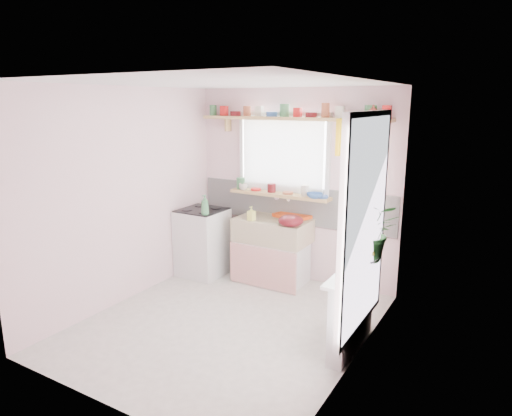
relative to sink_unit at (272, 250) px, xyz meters
The scene contains 19 objects.
room 1.31m from the sink_unit, 28.17° to the right, with size 3.20×3.20×3.20m.
sink_unit is the anchor object (origin of this frame).
cooker 0.98m from the sink_unit, 165.62° to the right, with size 0.58×0.58×0.93m.
radiator_ledge 1.82m from the sink_unit, 37.05° to the right, with size 0.22×0.95×0.78m.
windowsill 0.73m from the sink_unit, 90.00° to the left, with size 1.40×0.22×0.04m, color tan.
pine_shelf 1.70m from the sink_unit, 49.64° to the left, with size 2.52×0.24×0.04m, color tan.
shelf_crockery 1.78m from the sink_unit, 49.64° to the left, with size 2.47×0.11×0.12m.
sill_crockery 0.81m from the sink_unit, 104.89° to the left, with size 1.35×0.11×0.12m.
dish_tray 0.52m from the sink_unit, 48.54° to the left, with size 0.43×0.33×0.04m, color #EC4C15.
colander 0.63m from the sink_unit, 28.75° to the right, with size 0.31×0.31×0.14m, color #550E15.
jade_plant 1.76m from the sink_unit, 25.11° to the right, with size 0.55×0.47×0.61m, color #2C6629.
fruit_bowl 1.71m from the sink_unit, 28.72° to the right, with size 0.27×0.27×0.07m, color silver.
herb_pot 2.12m from the sink_unit, 44.52° to the right, with size 0.11×0.07×0.21m, color #255D29.
soap_bottle_sink 0.58m from the sink_unit, 136.28° to the right, with size 0.08×0.08×0.18m, color #F2F46C.
sill_cup 0.94m from the sink_unit, 166.36° to the left, with size 0.12×0.12×0.09m, color beige.
sill_bowl 0.93m from the sink_unit, 13.63° to the left, with size 0.20×0.20×0.06m, color #3665B0.
shelf_vase 2.15m from the sink_unit, ahead, with size 0.14×0.14×0.15m, color #973B2E.
cooker_bottle 1.06m from the sink_unit, 147.59° to the right, with size 0.10×0.10×0.26m, color #458B56.
fruit 1.72m from the sink_unit, 28.44° to the right, with size 0.20×0.14×0.10m.
Camera 1 is at (2.54, -3.71, 2.33)m, focal length 32.00 mm.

